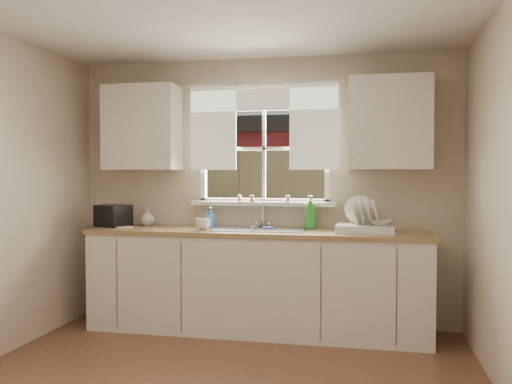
% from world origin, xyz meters
% --- Properties ---
extents(room_walls, '(3.62, 4.02, 2.50)m').
position_xyz_m(room_walls, '(0.00, -0.07, 1.24)').
color(room_walls, beige).
rests_on(room_walls, ground).
extents(window, '(1.38, 0.16, 1.06)m').
position_xyz_m(window, '(0.00, 2.00, 1.49)').
color(window, white).
rests_on(window, room_walls).
extents(curtains, '(1.50, 0.03, 0.81)m').
position_xyz_m(curtains, '(0.00, 1.95, 1.93)').
color(curtains, white).
rests_on(curtains, room_walls).
extents(base_cabinets, '(3.00, 0.62, 0.87)m').
position_xyz_m(base_cabinets, '(0.00, 1.68, 0.43)').
color(base_cabinets, white).
rests_on(base_cabinets, ground).
extents(countertop, '(3.04, 0.65, 0.04)m').
position_xyz_m(countertop, '(0.00, 1.68, 0.89)').
color(countertop, '#997A4C').
rests_on(countertop, base_cabinets).
extents(upper_cabinet_left, '(0.70, 0.33, 0.80)m').
position_xyz_m(upper_cabinet_left, '(-1.15, 1.82, 1.85)').
color(upper_cabinet_left, white).
rests_on(upper_cabinet_left, room_walls).
extents(upper_cabinet_right, '(0.70, 0.33, 0.80)m').
position_xyz_m(upper_cabinet_right, '(1.15, 1.82, 1.85)').
color(upper_cabinet_right, white).
rests_on(upper_cabinet_right, room_walls).
extents(wall_outlet, '(0.08, 0.01, 0.12)m').
position_xyz_m(wall_outlet, '(0.88, 1.99, 1.08)').
color(wall_outlet, beige).
rests_on(wall_outlet, room_walls).
extents(sill_jars, '(0.50, 0.04, 0.06)m').
position_xyz_m(sill_jars, '(-0.03, 1.94, 1.18)').
color(sill_jars, brown).
rests_on(sill_jars, window).
extents(backyard, '(20.00, 10.00, 6.13)m').
position_xyz_m(backyard, '(0.58, 8.42, 3.46)').
color(backyard, '#335421').
rests_on(backyard, ground).
extents(sink, '(0.88, 0.52, 0.40)m').
position_xyz_m(sink, '(0.00, 1.71, 0.84)').
color(sink, '#B7B7BC').
rests_on(sink, countertop).
extents(dish_rack, '(0.49, 0.37, 0.31)m').
position_xyz_m(dish_rack, '(0.94, 1.71, 0.98)').
color(dish_rack, white).
rests_on(dish_rack, countertop).
extents(bowl, '(0.21, 0.21, 0.05)m').
position_xyz_m(bowl, '(1.08, 1.66, 1.00)').
color(bowl, beige).
rests_on(bowl, dish_rack).
extents(soap_bottle_a, '(0.14, 0.14, 0.31)m').
position_xyz_m(soap_bottle_a, '(0.46, 1.86, 1.06)').
color(soap_bottle_a, green).
rests_on(soap_bottle_a, countertop).
extents(soap_bottle_b, '(0.09, 0.09, 0.19)m').
position_xyz_m(soap_bottle_b, '(-0.46, 1.78, 1.00)').
color(soap_bottle_b, '#2F6BB3').
rests_on(soap_bottle_b, countertop).
extents(soap_bottle_c, '(0.16, 0.16, 0.17)m').
position_xyz_m(soap_bottle_c, '(-1.11, 1.85, 1.00)').
color(soap_bottle_c, '#BFBB9D').
rests_on(soap_bottle_c, countertop).
extents(saucer, '(0.16, 0.16, 0.01)m').
position_xyz_m(saucer, '(-1.25, 1.63, 0.92)').
color(saucer, white).
rests_on(saucer, countertop).
extents(cup, '(0.13, 0.13, 0.10)m').
position_xyz_m(cup, '(-0.47, 1.57, 0.96)').
color(cup, silver).
rests_on(cup, countertop).
extents(black_appliance, '(0.35, 0.33, 0.21)m').
position_xyz_m(black_appliance, '(-1.40, 1.71, 1.01)').
color(black_appliance, black).
rests_on(black_appliance, countertop).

